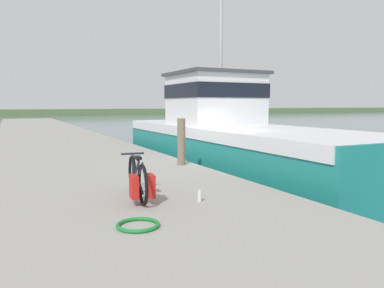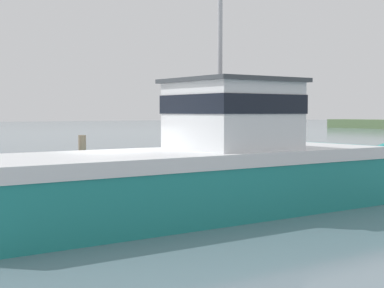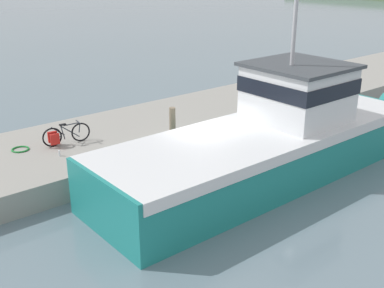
{
  "view_description": "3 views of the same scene",
  "coord_description": "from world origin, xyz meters",
  "views": [
    {
      "loc": [
        -5.69,
        -9.84,
        2.55
      ],
      "look_at": [
        -0.46,
        0.85,
        1.29
      ],
      "focal_mm": 35.0,
      "sensor_mm": 36.0,
      "label": 1
    },
    {
      "loc": [
        14.74,
        -7.6,
        2.84
      ],
      "look_at": [
        0.34,
        2.49,
        1.89
      ],
      "focal_mm": 55.0,
      "sensor_mm": 36.0,
      "label": 2
    },
    {
      "loc": [
        11.9,
        -10.3,
        7.12
      ],
      "look_at": [
        0.51,
        -0.92,
        1.47
      ],
      "focal_mm": 45.0,
      "sensor_mm": 36.0,
      "label": 3
    }
  ],
  "objects": [
    {
      "name": "mooring_post",
      "position": [
        -1.36,
        -0.3,
        1.5
      ],
      "size": [
        0.23,
        0.23,
        1.32
      ],
      "primitive_type": "cylinder",
      "color": "#756651",
      "rests_on": "dock_pier"
    },
    {
      "name": "hose_coil",
      "position": [
        -4.14,
        -4.95,
        0.87
      ],
      "size": [
        0.61,
        0.61,
        0.05
      ],
      "primitive_type": "torus",
      "color": "#197A2D",
      "rests_on": "dock_pier"
    },
    {
      "name": "bicycle_touring",
      "position": [
        -3.67,
        -3.54,
        1.21
      ],
      "size": [
        0.57,
        1.76,
        0.78
      ],
      "rotation": [
        0.0,
        0.0,
        -0.13
      ],
      "color": "black",
      "rests_on": "dock_pier"
    },
    {
      "name": "fishing_boat_main",
      "position": [
        1.59,
        2.07,
        1.33
      ],
      "size": [
        3.87,
        15.07,
        10.94
      ],
      "rotation": [
        0.0,
        0.0,
        -0.0
      ],
      "color": "teal",
      "rests_on": "ground_plane"
    },
    {
      "name": "dock_pier",
      "position": [
        -3.63,
        0.0,
        0.42
      ],
      "size": [
        5.44,
        80.0,
        0.85
      ],
      "primitive_type": "cube",
      "color": "gray",
      "rests_on": "ground_plane"
    },
    {
      "name": "ground_plane",
      "position": [
        0.0,
        0.0,
        0.0
      ],
      "size": [
        320.0,
        320.0,
        0.0
      ],
      "primitive_type": "plane",
      "color": "slate"
    },
    {
      "name": "water_bottle_on_curb",
      "position": [
        -2.74,
        -4.12,
        0.95
      ],
      "size": [
        0.07,
        0.07,
        0.2
      ],
      "primitive_type": "cylinder",
      "color": "silver",
      "rests_on": "dock_pier"
    }
  ]
}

